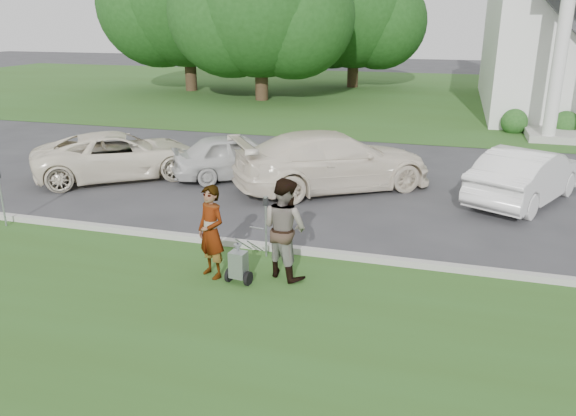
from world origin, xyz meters
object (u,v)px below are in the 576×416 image
at_px(parking_meter_near, 266,219).
at_px(car_a, 120,155).
at_px(person_right, 285,229).
at_px(car_b, 238,156).
at_px(striping_cart, 239,265).
at_px(tree_far, 187,0).
at_px(car_d, 527,175).
at_px(person_left, 211,233).
at_px(parking_meter_far, 1,191).
at_px(car_c, 333,161).
at_px(tree_back, 355,16).
at_px(tree_left, 260,9).

bearing_deg(parking_meter_near, car_a, 143.94).
xyz_separation_m(person_right, car_b, (-3.32, 6.22, -0.27)).
xyz_separation_m(striping_cart, car_a, (-6.07, 5.78, 0.33)).
bearing_deg(person_right, striping_cart, 64.38).
bearing_deg(tree_far, car_d, -45.58).
relative_size(tree_far, striping_cart, 12.29).
height_order(person_left, parking_meter_near, person_left).
xyz_separation_m(parking_meter_far, car_a, (0.26, 4.53, -0.17)).
bearing_deg(parking_meter_far, car_a, 86.69).
xyz_separation_m(person_left, car_d, (6.11, 6.56, -0.16)).
xyz_separation_m(car_b, car_c, (3.00, -0.35, 0.14)).
distance_m(tree_back, car_c, 25.25).
relative_size(person_right, car_d, 0.44).
relative_size(tree_left, person_left, 5.98).
bearing_deg(car_b, tree_back, -31.37).
bearing_deg(tree_left, parking_meter_far, -87.11).
relative_size(tree_back, car_a, 1.92).
distance_m(striping_cart, car_a, 8.39).
distance_m(person_right, parking_meter_near, 0.98).
distance_m(parking_meter_far, car_d, 13.06).
height_order(person_right, car_b, person_right).
height_order(tree_left, parking_meter_near, tree_left).
relative_size(tree_left, striping_cart, 11.23).
xyz_separation_m(tree_far, person_left, (12.85, -25.92, -4.80)).
bearing_deg(parking_meter_near, tree_far, 118.66).
bearing_deg(person_right, car_a, -10.14).
distance_m(striping_cart, car_c, 6.44).
relative_size(parking_meter_near, car_a, 0.26).
distance_m(car_a, car_d, 11.64).
relative_size(striping_cart, person_right, 0.49).
bearing_deg(car_c, tree_left, -9.85).
bearing_deg(tree_left, parking_meter_near, -70.91).
bearing_deg(car_d, tree_far, -18.50).
distance_m(striping_cart, parking_meter_far, 6.47).
height_order(car_b, car_d, car_d).
bearing_deg(car_a, person_right, -164.65).
height_order(person_right, car_d, person_right).
distance_m(car_b, car_c, 3.02).
height_order(car_a, car_d, car_d).
bearing_deg(tree_left, car_a, -85.49).
distance_m(tree_back, car_b, 24.65).
xyz_separation_m(tree_back, person_right, (4.15, -30.52, -3.77)).
distance_m(tree_left, person_left, 24.29).
relative_size(person_left, car_c, 0.31).
height_order(tree_back, car_c, tree_back).
distance_m(car_a, car_b, 3.60).
distance_m(parking_meter_near, car_d, 7.67).
bearing_deg(striping_cart, parking_meter_near, 92.79).
bearing_deg(car_c, car_d, -121.76).
height_order(tree_left, car_a, tree_left).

